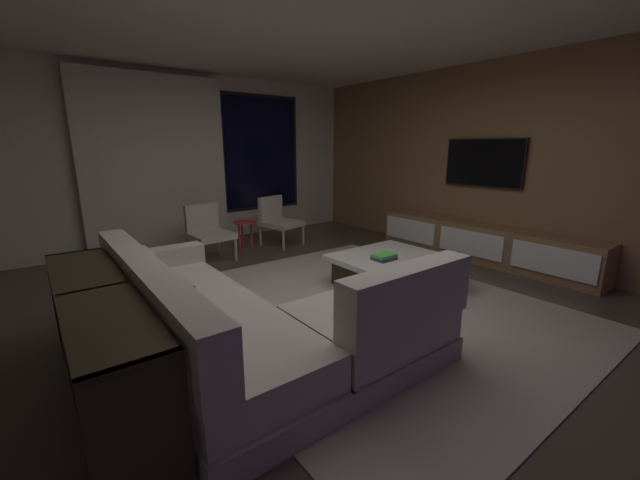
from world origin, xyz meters
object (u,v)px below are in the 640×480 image
(sectional_couch, at_px, (244,323))
(book_stack_on_coffee_table, at_px, (384,257))
(media_console, at_px, (482,244))
(mounted_tv, at_px, (483,163))
(accent_chair_by_curtain, at_px, (207,229))
(accent_chair_near_window, at_px, (278,218))
(coffee_table, at_px, (393,272))
(side_stool, at_px, (245,227))
(console_table_behind_couch, at_px, (100,336))

(sectional_couch, xyz_separation_m, book_stack_on_coffee_table, (1.86, 0.34, 0.10))
(media_console, bearing_deg, mounted_tv, 47.52)
(accent_chair_by_curtain, xyz_separation_m, mounted_tv, (3.17, -2.21, 0.92))
(book_stack_on_coffee_table, relative_size, accent_chair_near_window, 0.33)
(coffee_table, distance_m, accent_chair_by_curtain, 2.68)
(coffee_table, xyz_separation_m, accent_chair_by_curtain, (-1.24, 2.36, 0.25))
(book_stack_on_coffee_table, distance_m, side_stool, 2.49)
(coffee_table, height_order, side_stool, side_stool)
(coffee_table, xyz_separation_m, accent_chair_near_window, (-0.01, 2.49, 0.25))
(side_stool, xyz_separation_m, console_table_behind_couch, (-2.32, -2.66, 0.05))
(coffee_table, relative_size, console_table_behind_couch, 0.55)
(accent_chair_near_window, height_order, accent_chair_by_curtain, same)
(sectional_couch, relative_size, console_table_behind_couch, 1.19)
(accent_chair_near_window, height_order, side_stool, accent_chair_near_window)
(accent_chair_by_curtain, bearing_deg, media_console, -38.87)
(accent_chair_near_window, bearing_deg, media_console, -55.17)
(accent_chair_by_curtain, bearing_deg, mounted_tv, -34.90)
(book_stack_on_coffee_table, xyz_separation_m, mounted_tv, (2.09, 0.14, 0.96))
(media_console, bearing_deg, coffee_table, 178.43)
(console_table_behind_couch, bearing_deg, media_console, 1.83)
(mounted_tv, height_order, console_table_behind_couch, mounted_tv)
(mounted_tv, bearing_deg, sectional_couch, -173.10)
(sectional_couch, distance_m, accent_chair_near_window, 3.47)
(media_console, bearing_deg, accent_chair_near_window, 124.83)
(coffee_table, bearing_deg, console_table_behind_couch, -176.14)
(sectional_couch, xyz_separation_m, side_stool, (1.41, 2.79, 0.08))
(media_console, distance_m, mounted_tv, 1.13)
(book_stack_on_coffee_table, relative_size, accent_chair_by_curtain, 0.33)
(accent_chair_near_window, relative_size, accent_chair_by_curtain, 1.00)
(sectional_couch, bearing_deg, side_stool, 63.26)
(coffee_table, distance_m, side_stool, 2.54)
(console_table_behind_couch, bearing_deg, accent_chair_by_curtain, 56.49)
(side_stool, distance_m, mounted_tv, 3.58)
(sectional_couch, distance_m, mounted_tv, 4.12)
(side_stool, bearing_deg, coffee_table, -75.94)
(sectional_couch, relative_size, media_console, 0.81)
(console_table_behind_couch, bearing_deg, accent_chair_near_window, 42.58)
(side_stool, height_order, mounted_tv, mounted_tv)
(mounted_tv, distance_m, console_table_behind_couch, 4.97)
(book_stack_on_coffee_table, bearing_deg, console_table_behind_couch, -175.73)
(coffee_table, bearing_deg, accent_chair_by_curtain, 117.65)
(coffee_table, relative_size, book_stack_on_coffee_table, 4.52)
(book_stack_on_coffee_table, xyz_separation_m, accent_chair_by_curtain, (-1.08, 2.36, 0.04))
(coffee_table, height_order, accent_chair_by_curtain, accent_chair_by_curtain)
(side_stool, height_order, media_console, media_console)
(coffee_table, bearing_deg, sectional_couch, -170.75)
(book_stack_on_coffee_table, height_order, accent_chair_by_curtain, accent_chair_by_curtain)
(coffee_table, xyz_separation_m, console_table_behind_couch, (-2.94, -0.20, 0.23))
(coffee_table, relative_size, accent_chair_near_window, 1.49)
(sectional_couch, distance_m, media_console, 3.79)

